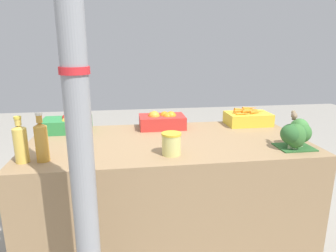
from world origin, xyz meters
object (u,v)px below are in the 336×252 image
(carrot_crate, at_px, (248,118))
(juice_bottle_amber, at_px, (42,141))
(juice_bottle_golden, at_px, (21,143))
(sparrow_bird, at_px, (294,115))
(support_pole, at_px, (75,83))
(orange_crate, at_px, (162,120))
(apple_crate, at_px, (69,123))
(pickle_jar, at_px, (171,144))
(broccoli_pile, at_px, (297,134))

(carrot_crate, bearing_deg, juice_bottle_amber, -157.42)
(juice_bottle_golden, distance_m, sparrow_bird, 1.62)
(support_pole, xyz_separation_m, orange_crate, (0.48, 1.04, -0.42))
(apple_crate, distance_m, juice_bottle_golden, 0.63)
(juice_bottle_amber, distance_m, pickle_jar, 0.73)
(support_pole, bearing_deg, juice_bottle_amber, 122.25)
(orange_crate, bearing_deg, broccoli_pile, -38.02)
(pickle_jar, height_order, sparrow_bird, sparrow_bird)
(orange_crate, relative_size, juice_bottle_golden, 1.35)
(apple_crate, xyz_separation_m, juice_bottle_amber, (-0.04, -0.61, 0.06))
(support_pole, relative_size, orange_crate, 7.40)
(apple_crate, distance_m, carrot_crate, 1.42)
(juice_bottle_amber, xyz_separation_m, pickle_jar, (0.73, -0.00, -0.05))
(apple_crate, height_order, orange_crate, orange_crate)
(support_pole, relative_size, sparrow_bird, 20.09)
(orange_crate, bearing_deg, sparrow_bird, -37.66)
(support_pole, xyz_separation_m, apple_crate, (-0.23, 1.04, -0.42))
(support_pole, bearing_deg, pickle_jar, 43.66)
(carrot_crate, xyz_separation_m, juice_bottle_amber, (-1.46, -0.61, 0.06))
(support_pole, relative_size, pickle_jar, 19.47)
(apple_crate, xyz_separation_m, orange_crate, (0.71, -0.00, -0.00))
(pickle_jar, bearing_deg, sparrow_bird, 1.68)
(broccoli_pile, relative_size, juice_bottle_golden, 0.85)
(orange_crate, height_order, carrot_crate, same)
(juice_bottle_golden, relative_size, pickle_jar, 1.95)
(carrot_crate, bearing_deg, apple_crate, -180.00)
(juice_bottle_golden, bearing_deg, support_pole, -48.50)
(broccoli_pile, bearing_deg, carrot_crate, 96.08)
(orange_crate, relative_size, broccoli_pile, 1.58)
(apple_crate, bearing_deg, carrot_crate, 0.00)
(support_pole, xyz_separation_m, broccoli_pile, (1.25, 0.43, -0.39))
(juice_bottle_golden, distance_m, juice_bottle_amber, 0.11)
(broccoli_pile, bearing_deg, sparrow_bird, 130.24)
(orange_crate, height_order, juice_bottle_golden, juice_bottle_golden)
(apple_crate, distance_m, juice_bottle_amber, 0.61)
(orange_crate, bearing_deg, carrot_crate, 0.19)
(apple_crate, bearing_deg, support_pole, -77.33)
(broccoli_pile, distance_m, juice_bottle_amber, 1.52)
(support_pole, distance_m, pickle_jar, 0.75)
(apple_crate, distance_m, pickle_jar, 0.92)
(support_pole, bearing_deg, orange_crate, 65.33)
(support_pole, xyz_separation_m, sparrow_bird, (1.23, 0.46, -0.28))
(apple_crate, relative_size, juice_bottle_golden, 1.35)
(carrot_crate, distance_m, sparrow_bird, 0.61)
(broccoli_pile, height_order, sparrow_bird, sparrow_bird)
(orange_crate, xyz_separation_m, juice_bottle_amber, (-0.75, -0.60, 0.06))
(support_pole, distance_m, broccoli_pile, 1.38)
(support_pole, height_order, juice_bottle_golden, support_pole)
(juice_bottle_amber, height_order, sparrow_bird, juice_bottle_amber)
(sparrow_bird, bearing_deg, juice_bottle_amber, 113.67)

